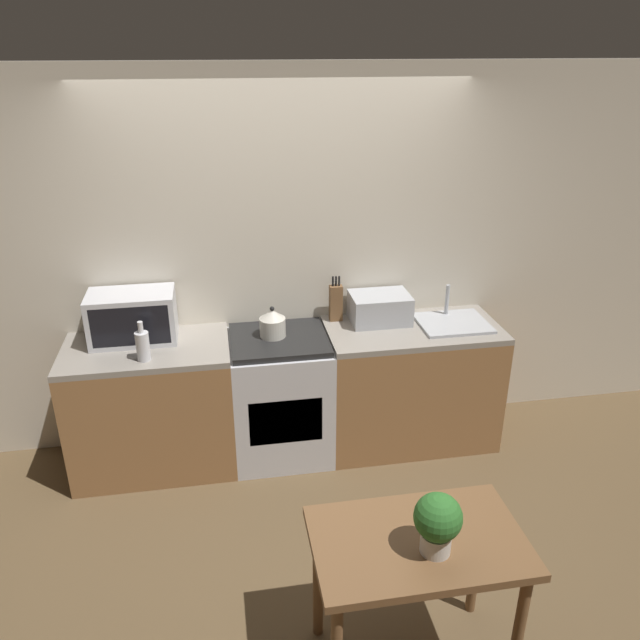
% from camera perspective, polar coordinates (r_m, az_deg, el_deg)
% --- Properties ---
extents(ground_plane, '(16.00, 16.00, 0.00)m').
position_cam_1_polar(ground_plane, '(4.05, -1.20, -17.71)').
color(ground_plane, brown).
extents(wall_back, '(10.00, 0.06, 2.60)m').
position_cam_1_polar(wall_back, '(4.33, -3.54, 5.19)').
color(wall_back, beige).
rests_on(wall_back, ground_plane).
extents(counter_left_run, '(1.07, 0.62, 0.90)m').
position_cam_1_polar(counter_left_run, '(4.39, -15.05, -7.68)').
color(counter_left_run, olive).
rests_on(counter_left_run, ground_plane).
extents(counter_right_run, '(1.20, 0.62, 0.90)m').
position_cam_1_polar(counter_right_run, '(4.55, 8.21, -5.81)').
color(counter_right_run, olive).
rests_on(counter_right_run, ground_plane).
extents(stove_range, '(0.67, 0.62, 0.90)m').
position_cam_1_polar(stove_range, '(4.38, -3.62, -6.94)').
color(stove_range, silver).
rests_on(stove_range, ground_plane).
extents(kettle, '(0.17, 0.17, 0.21)m').
position_cam_1_polar(kettle, '(4.14, -4.36, -0.31)').
color(kettle, beige).
rests_on(kettle, stove_range).
extents(microwave, '(0.55, 0.32, 0.33)m').
position_cam_1_polar(microwave, '(4.23, -16.77, 0.27)').
color(microwave, silver).
rests_on(microwave, counter_left_run).
extents(bottle, '(0.08, 0.08, 0.26)m').
position_cam_1_polar(bottle, '(3.97, -15.90, -2.24)').
color(bottle, silver).
rests_on(bottle, counter_left_run).
extents(knife_block, '(0.09, 0.06, 0.33)m').
position_cam_1_polar(knife_block, '(4.36, 1.45, 1.62)').
color(knife_block, brown).
rests_on(knife_block, counter_right_run).
extents(toaster_oven, '(0.41, 0.30, 0.20)m').
position_cam_1_polar(toaster_oven, '(4.37, 5.49, 1.09)').
color(toaster_oven, '#ADAFB5').
rests_on(toaster_oven, counter_right_run).
extents(sink_basin, '(0.48, 0.40, 0.24)m').
position_cam_1_polar(sink_basin, '(4.44, 12.03, -0.18)').
color(sink_basin, '#ADAFB5').
rests_on(sink_basin, counter_right_run).
extents(dining_table, '(0.92, 0.57, 0.75)m').
position_cam_1_polar(dining_table, '(2.94, 8.85, -20.74)').
color(dining_table, brown).
rests_on(dining_table, ground_plane).
extents(potted_plant, '(0.20, 0.20, 0.28)m').
position_cam_1_polar(potted_plant, '(2.72, 10.70, -17.63)').
color(potted_plant, beige).
rests_on(potted_plant, dining_table).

